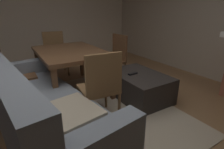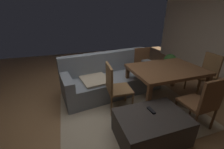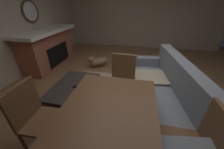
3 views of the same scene
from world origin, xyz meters
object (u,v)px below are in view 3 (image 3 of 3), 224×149
at_px(couch, 162,97).
at_px(tv_remote, 77,87).
at_px(dining_table, 107,118).
at_px(dining_chair_west, 122,77).
at_px(round_wall_mirror, 30,12).
at_px(ottoman_coffee_table, 75,94).
at_px(dining_chair_north, 197,143).
at_px(dining_chair_south, 36,115).
at_px(fireplace, 49,48).
at_px(small_dog, 98,61).

bearing_deg(couch, tv_remote, -83.99).
relative_size(dining_table, dining_chair_west, 1.52).
relative_size(round_wall_mirror, tv_remote, 3.53).
height_order(round_wall_mirror, tv_remote, round_wall_mirror).
relative_size(ottoman_coffee_table, dining_chair_north, 1.09).
bearing_deg(dining_table, ottoman_coffee_table, -134.77).
distance_m(dining_chair_north, dining_chair_south, 1.79).
xyz_separation_m(round_wall_mirror, dining_chair_north, (2.36, 3.54, -0.97)).
xyz_separation_m(fireplace, dining_chair_south, (2.36, 1.46, -0.01)).
bearing_deg(tv_remote, dining_chair_north, 60.75).
bearing_deg(round_wall_mirror, dining_chair_south, 36.48).
height_order(dining_table, dining_chair_north, dining_chair_north).
xyz_separation_m(couch, small_dog, (-1.52, -1.61, -0.13)).
distance_m(ottoman_coffee_table, dining_chair_south, 0.89).
height_order(couch, dining_chair_north, dining_chair_north).
bearing_deg(fireplace, small_dog, 93.66).
bearing_deg(dining_chair_south, dining_chair_west, 140.69).
bearing_deg(ottoman_coffee_table, small_dog, -178.06).
relative_size(ottoman_coffee_table, tv_remote, 6.31).
relative_size(round_wall_mirror, small_dog, 0.98).
bearing_deg(small_dog, ottoman_coffee_table, 1.94).
relative_size(dining_chair_west, dining_chair_south, 1.00).
bearing_deg(tv_remote, ottoman_coffee_table, -116.22).
distance_m(dining_table, dining_chair_north, 0.91).
distance_m(round_wall_mirror, ottoman_coffee_table, 2.71).
distance_m(couch, dining_chair_west, 0.76).
bearing_deg(dining_table, small_dog, -160.16).
xyz_separation_m(tv_remote, dining_chair_south, (0.79, -0.17, 0.10)).
relative_size(tv_remote, small_dog, 0.28).
bearing_deg(round_wall_mirror, couch, 67.09).
relative_size(dining_chair_north, dining_chair_west, 1.00).
distance_m(round_wall_mirror, dining_chair_west, 3.09).
bearing_deg(couch, dining_chair_north, 10.38).
height_order(ottoman_coffee_table, dining_table, dining_table).
height_order(ottoman_coffee_table, dining_chair_south, dining_chair_south).
distance_m(fireplace, couch, 3.40).
distance_m(fireplace, dining_chair_south, 2.78).
distance_m(fireplace, small_dog, 1.52).
distance_m(fireplace, round_wall_mirror, 1.00).
relative_size(ottoman_coffee_table, dining_table, 0.71).
distance_m(dining_chair_south, small_dog, 2.48).
height_order(fireplace, dining_chair_south, fireplace).
height_order(ottoman_coffee_table, dining_chair_west, dining_chair_west).
distance_m(round_wall_mirror, dining_chair_north, 4.37).
bearing_deg(dining_chair_south, round_wall_mirror, -143.52).
xyz_separation_m(dining_table, dining_chair_west, (-1.10, 0.01, -0.14)).
distance_m(ottoman_coffee_table, dining_chair_north, 1.94).
xyz_separation_m(fireplace, dining_chair_north, (2.36, 3.25, -0.01)).
relative_size(couch, dining_chair_north, 2.54).
xyz_separation_m(dining_chair_north, small_dog, (-2.46, -1.78, -0.34)).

